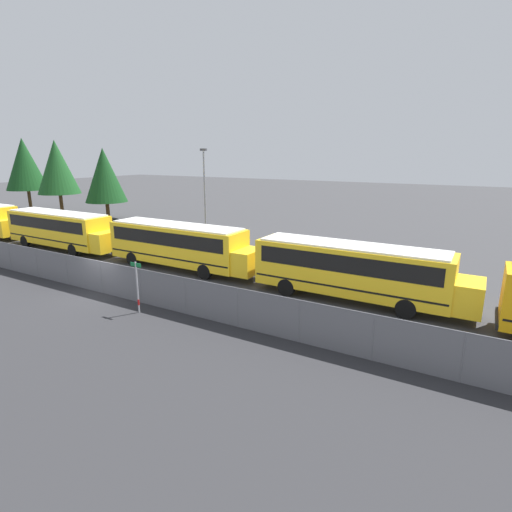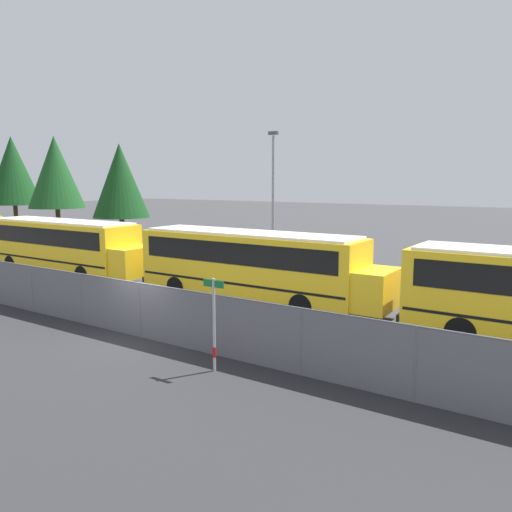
{
  "view_description": "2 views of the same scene",
  "coord_description": "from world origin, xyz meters",
  "px_view_note": "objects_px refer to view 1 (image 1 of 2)",
  "views": [
    {
      "loc": [
        18.58,
        -14.4,
        7.8
      ],
      "look_at": [
        7.21,
        5.2,
        1.99
      ],
      "focal_mm": 28.0,
      "sensor_mm": 36.0,
      "label": 1
    },
    {
      "loc": [
        12.29,
        -11.63,
        5.3
      ],
      "look_at": [
        1.5,
        4.89,
        2.33
      ],
      "focal_mm": 35.0,
      "sensor_mm": 36.0,
      "label": 2
    }
  ],
  "objects_px": {
    "school_bus_1": "(60,227)",
    "tree_0": "(25,164)",
    "tree_2": "(57,167)",
    "street_sign": "(137,286)",
    "school_bus_2": "(179,243)",
    "light_pole": "(205,191)",
    "school_bus_3": "(354,268)",
    "tree_1": "(105,175)"
  },
  "relations": [
    {
      "from": "school_bus_1",
      "to": "tree_0",
      "type": "bearing_deg",
      "value": 153.36
    },
    {
      "from": "tree_2",
      "to": "street_sign",
      "type": "bearing_deg",
      "value": -29.56
    },
    {
      "from": "school_bus_2",
      "to": "light_pole",
      "type": "relative_size",
      "value": 1.42
    },
    {
      "from": "school_bus_2",
      "to": "tree_2",
      "type": "distance_m",
      "value": 33.4
    },
    {
      "from": "light_pole",
      "to": "tree_2",
      "type": "distance_m",
      "value": 26.96
    },
    {
      "from": "light_pole",
      "to": "tree_2",
      "type": "height_order",
      "value": "tree_2"
    },
    {
      "from": "school_bus_3",
      "to": "tree_2",
      "type": "height_order",
      "value": "tree_2"
    },
    {
      "from": "street_sign",
      "to": "tree_1",
      "type": "relative_size",
      "value": 0.31
    },
    {
      "from": "school_bus_3",
      "to": "school_bus_1",
      "type": "bearing_deg",
      "value": -179.28
    },
    {
      "from": "school_bus_1",
      "to": "school_bus_2",
      "type": "bearing_deg",
      "value": 1.99
    },
    {
      "from": "school_bus_2",
      "to": "street_sign",
      "type": "height_order",
      "value": "school_bus_2"
    },
    {
      "from": "light_pole",
      "to": "street_sign",
      "type": "bearing_deg",
      "value": -64.13
    },
    {
      "from": "school_bus_3",
      "to": "tree_0",
      "type": "height_order",
      "value": "tree_0"
    },
    {
      "from": "school_bus_1",
      "to": "tree_0",
      "type": "xyz_separation_m",
      "value": [
        -26.51,
        13.29,
        4.53
      ]
    },
    {
      "from": "school_bus_2",
      "to": "light_pole",
      "type": "height_order",
      "value": "light_pole"
    },
    {
      "from": "school_bus_1",
      "to": "tree_1",
      "type": "relative_size",
      "value": 1.38
    },
    {
      "from": "school_bus_3",
      "to": "light_pole",
      "type": "xyz_separation_m",
      "value": [
        -16.44,
        8.59,
        2.65
      ]
    },
    {
      "from": "tree_0",
      "to": "tree_1",
      "type": "xyz_separation_m",
      "value": [
        17.09,
        -0.6,
        -1.07
      ]
    },
    {
      "from": "street_sign",
      "to": "tree_0",
      "type": "distance_m",
      "value": 47.23
    },
    {
      "from": "street_sign",
      "to": "light_pole",
      "type": "distance_m",
      "value": 17.7
    },
    {
      "from": "tree_0",
      "to": "school_bus_2",
      "type": "bearing_deg",
      "value": -18.25
    },
    {
      "from": "light_pole",
      "to": "tree_1",
      "type": "xyz_separation_m",
      "value": [
        -17.76,
        3.8,
        0.81
      ]
    },
    {
      "from": "tree_1",
      "to": "light_pole",
      "type": "bearing_deg",
      "value": -12.08
    },
    {
      "from": "school_bus_1",
      "to": "tree_2",
      "type": "distance_m",
      "value": 22.65
    },
    {
      "from": "street_sign",
      "to": "tree_1",
      "type": "distance_m",
      "value": 32.23
    },
    {
      "from": "school_bus_3",
      "to": "tree_1",
      "type": "bearing_deg",
      "value": 160.09
    },
    {
      "from": "school_bus_2",
      "to": "tree_1",
      "type": "relative_size",
      "value": 1.38
    },
    {
      "from": "tree_0",
      "to": "school_bus_1",
      "type": "bearing_deg",
      "value": -26.64
    },
    {
      "from": "street_sign",
      "to": "light_pole",
      "type": "xyz_separation_m",
      "value": [
        -7.61,
        15.68,
        3.1
      ]
    },
    {
      "from": "tree_0",
      "to": "tree_2",
      "type": "xyz_separation_m",
      "value": [
        8.21,
        -0.65,
        -0.26
      ]
    },
    {
      "from": "school_bus_3",
      "to": "tree_0",
      "type": "distance_m",
      "value": 53.1
    },
    {
      "from": "school_bus_3",
      "to": "street_sign",
      "type": "relative_size",
      "value": 4.42
    },
    {
      "from": "school_bus_2",
      "to": "tree_0",
      "type": "xyz_separation_m",
      "value": [
        -39.0,
        12.86,
        4.53
      ]
    },
    {
      "from": "school_bus_2",
      "to": "tree_1",
      "type": "height_order",
      "value": "tree_1"
    },
    {
      "from": "school_bus_2",
      "to": "tree_2",
      "type": "height_order",
      "value": "tree_2"
    },
    {
      "from": "school_bus_1",
      "to": "tree_0",
      "type": "height_order",
      "value": "tree_0"
    },
    {
      "from": "street_sign",
      "to": "tree_1",
      "type": "bearing_deg",
      "value": 142.47
    },
    {
      "from": "tree_0",
      "to": "tree_2",
      "type": "distance_m",
      "value": 8.24
    },
    {
      "from": "school_bus_1",
      "to": "school_bus_2",
      "type": "xyz_separation_m",
      "value": [
        12.5,
        0.43,
        0.0
      ]
    },
    {
      "from": "school_bus_2",
      "to": "school_bus_3",
      "type": "xyz_separation_m",
      "value": [
        12.29,
        -0.12,
        0.0
      ]
    },
    {
      "from": "street_sign",
      "to": "light_pole",
      "type": "bearing_deg",
      "value": 115.87
    },
    {
      "from": "street_sign",
      "to": "tree_2",
      "type": "bearing_deg",
      "value": 150.44
    }
  ]
}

